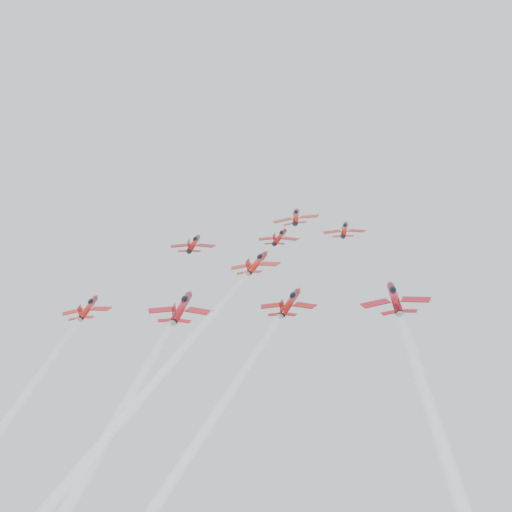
# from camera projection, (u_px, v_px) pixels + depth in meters

# --- Properties ---
(jet_lead) EXTENTS (10.50, 13.12, 9.38)m
(jet_lead) POSITION_uv_depth(u_px,v_px,m) (296.00, 216.00, 159.14)
(jet_lead) COLOR #A31F0F
(jet_row2_left) EXTENTS (9.55, 11.94, 8.54)m
(jet_row2_left) POSITION_uv_depth(u_px,v_px,m) (194.00, 243.00, 149.10)
(jet_row2_left) COLOR maroon
(jet_row2_center) EXTENTS (8.51, 10.64, 7.61)m
(jet_row2_center) POSITION_uv_depth(u_px,v_px,m) (280.00, 237.00, 145.27)
(jet_row2_center) COLOR #9D100F
(jet_row2_right) EXTENTS (8.66, 10.82, 7.74)m
(jet_row2_right) POSITION_uv_depth(u_px,v_px,m) (345.00, 229.00, 144.09)
(jet_row2_right) COLOR #A7140F
(jet_center) EXTENTS (9.67, 87.44, 60.50)m
(jet_center) POSITION_uv_depth(u_px,v_px,m) (184.00, 387.00, 87.30)
(jet_center) COLOR #B11B10
(jet_rear_right) EXTENTS (8.95, 80.96, 56.02)m
(jet_rear_right) POSITION_uv_depth(u_px,v_px,m) (223.00, 471.00, 69.31)
(jet_rear_right) COLOR maroon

